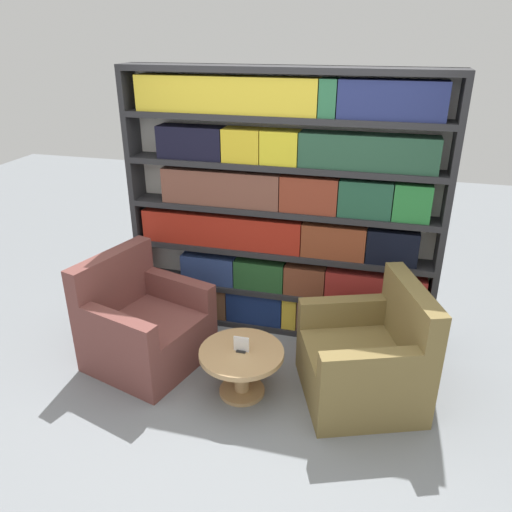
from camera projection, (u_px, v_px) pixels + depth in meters
ground_plane at (240, 419)px, 3.63m from camera, size 14.00×14.00×0.00m
bookshelf at (284, 211)px, 4.31m from camera, size 2.72×0.30×2.34m
armchair_left at (143, 328)px, 4.18m from camera, size 1.03×1.04×0.92m
armchair_right at (367, 361)px, 3.76m from camera, size 1.07×1.08×0.92m
coffee_table at (242, 363)px, 3.79m from camera, size 0.64×0.64×0.39m
table_sign at (241, 345)px, 3.72m from camera, size 0.12×0.06×0.12m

